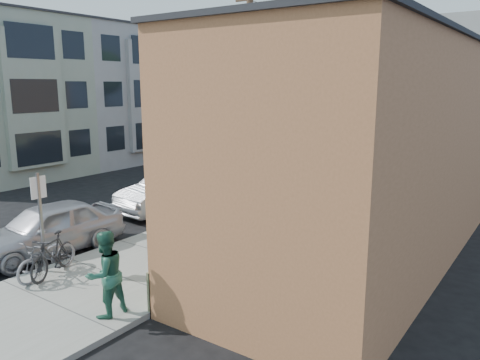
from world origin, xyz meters
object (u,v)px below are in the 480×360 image
Objects in this scene: tree_leafy_far at (407,65)px; patron_grey at (263,206)px; tree_bare at (269,134)px; patron_green at (105,274)px; car_1 at (173,190)px; car_2 at (253,173)px; tree_leafy_mid at (356,67)px; patio_chair_b at (186,269)px; sign_post at (41,213)px; car_0 at (48,229)px; patio_chair_a at (189,267)px; bus at (332,129)px; car_4 at (343,149)px; parked_bike_a at (53,255)px; cyclist at (213,208)px; parking_meter_far at (295,167)px; car_3 at (307,158)px; parked_bike_b at (48,257)px; utility_pole_near at (248,81)px; parking_meter_near at (186,199)px.

patron_grey is at bearing -84.14° from tree_leafy_far.
tree_bare is 12.30m from patron_green.
car_1 is 5.66m from car_2.
patio_chair_b is at bearing -80.19° from tree_leafy_mid.
tree_leafy_mid is 22.70m from patron_green.
sign_post is 0.58× the size of car_0.
bus is (-8.95, 28.95, 0.90)m from patio_chair_a.
car_4 is (-2.00, -7.27, -6.08)m from tree_leafy_far.
car_4 reaches higher than parked_bike_a.
patron_grey is at bearing 64.93° from sign_post.
sign_post is at bearing -90.81° from tree_leafy_far.
tree_leafy_far reaches higher than patron_grey.
car_1 reaches higher than car_0.
patio_chair_b is 0.17× the size of car_2.
tree_leafy_mid is 9.25× the size of patio_chair_b.
cyclist is 0.38× the size of car_4.
car_1 is at bearing -81.87° from patron_grey.
tree_bare is 6.63× the size of patio_chair_a.
parked_bike_a is at bearing -87.94° from parking_meter_far.
patron_green reaches higher than car_3.
parked_bike_b is at bearing -88.25° from parking_meter_far.
parked_bike_b is at bearing -82.32° from bus.
patron_grey is at bearing 123.92° from patio_chair_b.
parking_meter_far is at bearing -68.58° from car_3.
car_2 is (-1.69, 2.92, -4.67)m from utility_pole_near.
sign_post is 3.18× the size of patio_chair_a.
patron_grey reaches higher than patio_chair_a.
tree_leafy_far is at bearing 91.04° from car_0.
car_4 is at bearing 93.60° from sign_post.
parked_bike_a is at bearing -25.20° from car_0.
cyclist is (1.58, -0.32, -0.03)m from parking_meter_near.
car_4 is (-4.61, 18.12, -0.41)m from patron_grey.
cyclist is (1.03, -5.39, -2.12)m from tree_bare.
patio_chair_a is at bearing 10.81° from car_0.
patron_green reaches higher than parked_bike_b.
patio_chair_b is (3.40, -19.66, -5.71)m from tree_leafy_mid.
tree_bare reaches higher than cyclist.
tree_leafy_far is (0.00, 20.82, 3.70)m from tree_bare.
parked_bike_b is 31.27m from bus.
utility_pole_near is 1.96× the size of car_2.
car_0 is (-1.45, -4.91, -0.16)m from parking_meter_near.
parked_bike_b reaches higher than patio_chair_a.
utility_pole_near is at bearing 84.66° from car_0.
tree_leafy_mid is at bearing 51.22° from car_3.
patron_grey is (3.16, 0.50, 0.12)m from parking_meter_near.
tree_bare is 0.55× the size of bus.
parked_bike_a is 0.33× the size of car_3.
parked_bike_b is (0.35, -0.12, -1.15)m from sign_post.
car_0 is at bearing -87.61° from car_3.
cyclist is 5.95m from parked_bike_b.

